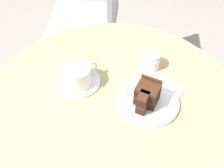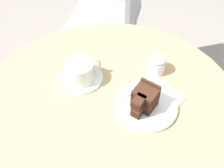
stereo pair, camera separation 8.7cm
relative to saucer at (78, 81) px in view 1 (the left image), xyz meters
The scene contains 10 objects.
cafe_table 0.19m from the saucer, 75.60° to the right, with size 0.83×0.83×0.73m.
saucer is the anchor object (origin of this frame).
coffee_cup 0.04m from the saucer, 122.35° to the right, with size 0.13×0.09×0.07m.
teaspoon 0.05m from the saucer, 40.29° to the left, with size 0.10×0.05×0.00m.
cake_plate 0.24m from the saucer, 58.14° to the right, with size 0.19×0.19×0.01m.
cake_slice 0.24m from the saucer, 60.38° to the right, with size 0.10×0.09×0.08m.
fork 0.23m from the saucer, 42.88° to the right, with size 0.14×0.04×0.00m.
napkin 0.25m from the saucer, 47.10° to the right, with size 0.17×0.18×0.00m.
cafe_chair 0.73m from the saucer, 50.33° to the left, with size 0.54×0.54×0.94m.
sugar_pot 0.26m from the saucer, 20.02° to the right, with size 0.06×0.06×0.07m.
Camera 1 is at (-0.32, -0.43, 1.42)m, focal length 45.00 mm.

